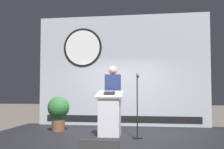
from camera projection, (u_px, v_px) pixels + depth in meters
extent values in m
plane|color=#6B6056|center=(113.00, 147.00, 6.93)|extent=(40.00, 40.00, 0.00)
cube|color=black|center=(113.00, 141.00, 6.94)|extent=(6.40, 4.00, 0.30)
cube|color=#B2B7C1|center=(122.00, 70.00, 8.88)|extent=(5.49, 0.10, 3.55)
cylinder|color=black|center=(83.00, 48.00, 9.06)|extent=(1.28, 0.02, 1.28)
cylinder|color=white|center=(83.00, 48.00, 9.05)|extent=(1.15, 0.02, 1.15)
cube|color=black|center=(122.00, 119.00, 8.73)|extent=(4.94, 0.02, 0.20)
cube|color=silver|center=(110.00, 116.00, 6.79)|extent=(0.52, 0.40, 0.99)
cube|color=silver|center=(110.00, 95.00, 6.82)|extent=(0.64, 0.49, 0.19)
cube|color=black|center=(109.00, 93.00, 6.80)|extent=(0.28, 0.20, 0.08)
cylinder|color=black|center=(113.00, 117.00, 7.26)|extent=(0.26, 0.26, 0.87)
cube|color=navy|center=(113.00, 87.00, 7.30)|extent=(0.40, 0.24, 0.67)
sphere|color=tan|center=(113.00, 70.00, 7.32)|extent=(0.22, 0.22, 0.22)
cylinder|color=black|center=(137.00, 138.00, 6.51)|extent=(0.24, 0.24, 0.02)
cylinder|color=black|center=(137.00, 106.00, 6.55)|extent=(0.03, 0.03, 1.52)
cylinder|color=black|center=(137.00, 76.00, 6.76)|extent=(0.02, 0.33, 0.02)
sphere|color=#262626|center=(138.00, 77.00, 6.92)|extent=(0.07, 0.07, 0.07)
cylinder|color=brown|center=(58.00, 126.00, 7.63)|extent=(0.36, 0.36, 0.30)
sphere|color=#2D6B33|center=(58.00, 107.00, 7.66)|extent=(0.60, 0.60, 0.60)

